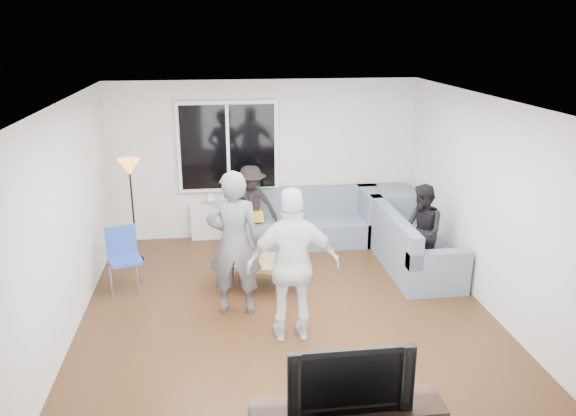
{
  "coord_description": "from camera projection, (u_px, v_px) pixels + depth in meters",
  "views": [
    {
      "loc": [
        -0.81,
        -6.29,
        3.39
      ],
      "look_at": [
        0.1,
        0.6,
        1.15
      ],
      "focal_mm": 35.2,
      "sensor_mm": 36.0,
      "label": 1
    }
  ],
  "objects": [
    {
      "name": "wall_right",
      "position": [
        488.0,
        203.0,
        6.99
      ],
      "size": [
        0.04,
        5.5,
        2.6
      ],
      "primitive_type": "cube",
      "color": "silver",
      "rests_on": "ground"
    },
    {
      "name": "window_frame",
      "position": [
        228.0,
        147.0,
        9.06
      ],
      "size": [
        1.62,
        0.06,
        1.47
      ],
      "primitive_type": "cube",
      "color": "white",
      "rests_on": "wall_back"
    },
    {
      "name": "potted_plant",
      "position": [
        255.0,
        192.0,
        9.28
      ],
      "size": [
        0.21,
        0.18,
        0.35
      ],
      "primitive_type": "imported",
      "rotation": [
        0.0,
        0.0,
        0.14
      ],
      "color": "#356D2B",
      "rests_on": "radiator"
    },
    {
      "name": "sofa_back_section",
      "position": [
        312.0,
        218.0,
        9.18
      ],
      "size": [
        2.3,
        0.85,
        0.85
      ],
      "primitive_type": null,
      "color": "slate",
      "rests_on": "floor"
    },
    {
      "name": "cushion_red",
      "position": [
        248.0,
        214.0,
        9.08
      ],
      "size": [
        0.37,
        0.32,
        0.13
      ],
      "primitive_type": "cube",
      "rotation": [
        0.0,
        0.0,
        0.05
      ],
      "color": "maroon",
      "rests_on": "sofa_back_section"
    },
    {
      "name": "player_left",
      "position": [
        234.0,
        243.0,
        6.79
      ],
      "size": [
        0.72,
        0.53,
        1.81
      ],
      "primitive_type": "imported",
      "rotation": [
        0.0,
        0.0,
        2.99
      ],
      "color": "#545459",
      "rests_on": "floor"
    },
    {
      "name": "bottle_a",
      "position": [
        235.0,
        250.0,
        7.6
      ],
      "size": [
        0.07,
        0.07,
        0.24
      ],
      "primitive_type": "cylinder",
      "color": "red",
      "rests_on": "coffee_table"
    },
    {
      "name": "coffee_table",
      "position": [
        257.0,
        273.0,
        7.64
      ],
      "size": [
        1.23,
        0.92,
        0.4
      ],
      "primitive_type": "cube",
      "rotation": [
        0.0,
        0.0,
        -0.32
      ],
      "color": "#A4854F",
      "rests_on": "floor"
    },
    {
      "name": "pitcher",
      "position": [
        253.0,
        252.0,
        7.62
      ],
      "size": [
        0.17,
        0.17,
        0.17
      ],
      "primitive_type": "cylinder",
      "color": "maroon",
      "rests_on": "coffee_table"
    },
    {
      "name": "sofa_corner",
      "position": [
        387.0,
        215.0,
        9.33
      ],
      "size": [
        0.85,
        0.85,
        0.85
      ],
      "primitive_type": "cube",
      "color": "slate",
      "rests_on": "floor"
    },
    {
      "name": "floor_lamp",
      "position": [
        133.0,
        211.0,
        8.36
      ],
      "size": [
        0.32,
        0.32,
        1.56
      ],
      "primitive_type": null,
      "color": "orange",
      "rests_on": "floor"
    },
    {
      "name": "floor",
      "position": [
        286.0,
        311.0,
        7.08
      ],
      "size": [
        5.0,
        5.5,
        0.04
      ],
      "primitive_type": "cube",
      "color": "#56351C",
      "rests_on": "ground"
    },
    {
      "name": "window_glass",
      "position": [
        228.0,
        147.0,
        9.02
      ],
      "size": [
        1.5,
        0.02,
        1.35
      ],
      "primitive_type": "cube",
      "color": "black",
      "rests_on": "window_frame"
    },
    {
      "name": "cushion_yellow",
      "position": [
        250.0,
        216.0,
        9.0
      ],
      "size": [
        0.42,
        0.37,
        0.14
      ],
      "primitive_type": "cube",
      "rotation": [
        0.0,
        0.0,
        0.14
      ],
      "color": "gold",
      "rests_on": "sofa_back_section"
    },
    {
      "name": "spectator_right",
      "position": [
        422.0,
        231.0,
        7.89
      ],
      "size": [
        0.55,
        0.68,
        1.32
      ],
      "primitive_type": "imported",
      "rotation": [
        0.0,
        0.0,
        -1.5
      ],
      "color": "black",
      "rests_on": "floor"
    },
    {
      "name": "television",
      "position": [
        348.0,
        375.0,
        4.51
      ],
      "size": [
        1.02,
        0.13,
        0.59
      ],
      "primitive_type": "imported",
      "color": "black",
      "rests_on": "tv_console"
    },
    {
      "name": "bottle_c",
      "position": [
        256.0,
        250.0,
        7.69
      ],
      "size": [
        0.07,
        0.07,
        0.18
      ],
      "primitive_type": "cylinder",
      "color": "#321C0B",
      "rests_on": "coffee_table"
    },
    {
      "name": "bottle_b",
      "position": [
        250.0,
        254.0,
        7.46
      ],
      "size": [
        0.08,
        0.08,
        0.23
      ],
      "primitive_type": "cylinder",
      "color": "#2B8B19",
      "rests_on": "coffee_table"
    },
    {
      "name": "radiator",
      "position": [
        230.0,
        220.0,
        9.4
      ],
      "size": [
        1.3,
        0.12,
        0.62
      ],
      "primitive_type": "cube",
      "color": "silver",
      "rests_on": "floor"
    },
    {
      "name": "spectator_back",
      "position": [
        251.0,
        206.0,
        9.01
      ],
      "size": [
        0.94,
        0.67,
        1.32
      ],
      "primitive_type": "imported",
      "rotation": [
        0.0,
        0.0,
        -0.23
      ],
      "color": "black",
      "rests_on": "floor"
    },
    {
      "name": "bottle_e",
      "position": [
        285.0,
        246.0,
        7.73
      ],
      "size": [
        0.07,
        0.07,
        0.24
      ],
      "primitive_type": "cylinder",
      "color": "black",
      "rests_on": "coffee_table"
    },
    {
      "name": "wall_front",
      "position": [
        335.0,
        331.0,
        4.06
      ],
      "size": [
        5.0,
        0.04,
        2.6
      ],
      "primitive_type": "cube",
      "color": "silver",
      "rests_on": "ground"
    },
    {
      "name": "player_right",
      "position": [
        293.0,
        266.0,
        6.2
      ],
      "size": [
        1.05,
        0.45,
        1.77
      ],
      "primitive_type": "imported",
      "rotation": [
        0.0,
        0.0,
        3.12
      ],
      "color": "silver",
      "rests_on": "floor"
    },
    {
      "name": "ceiling",
      "position": [
        286.0,
        99.0,
        6.27
      ],
      "size": [
        5.0,
        5.5,
        0.04
      ],
      "primitive_type": "cube",
      "color": "white",
      "rests_on": "ground"
    },
    {
      "name": "vase",
      "position": [
        211.0,
        198.0,
        9.21
      ],
      "size": [
        0.21,
        0.21,
        0.19
      ],
      "primitive_type": "imported",
      "rotation": [
        0.0,
        0.0,
        -0.19
      ],
      "color": "white",
      "rests_on": "radiator"
    },
    {
      "name": "window_mullion",
      "position": [
        228.0,
        147.0,
        9.02
      ],
      "size": [
        0.05,
        0.03,
        1.35
      ],
      "primitive_type": "cube",
      "color": "white",
      "rests_on": "window_frame"
    },
    {
      "name": "sofa_right_section",
      "position": [
        415.0,
        240.0,
        8.2
      ],
      "size": [
        2.0,
        0.85,
        0.85
      ],
      "primitive_type": null,
      "rotation": [
        0.0,
        0.0,
        1.57
      ],
      "color": "slate",
      "rests_on": "floor"
    },
    {
      "name": "wall_left",
      "position": [
        65.0,
        221.0,
        6.36
      ],
      "size": [
        0.04,
        5.5,
        2.6
      ],
      "primitive_type": "cube",
      "color": "silver",
      "rests_on": "ground"
    },
    {
      "name": "side_chair",
      "position": [
        125.0,
        261.0,
        7.48
      ],
      "size": [
        0.51,
        0.51,
        0.86
      ],
      "primitive_type": null,
      "rotation": [
        0.0,
        0.0,
        0.32
      ],
      "color": "#2847AF",
      "rests_on": "floor"
    },
    {
      "name": "wall_back",
      "position": [
        265.0,
        160.0,
        9.29
      ],
      "size": [
        5.0,
        0.04,
        2.6
      ],
      "primitive_type": "cube",
      "color": "silver",
      "rests_on": "ground"
    }
  ]
}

